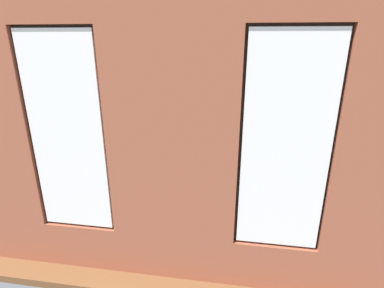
% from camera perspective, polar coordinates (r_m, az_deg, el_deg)
% --- Properties ---
extents(ground_plane, '(7.02, 5.79, 0.10)m').
position_cam_1_polar(ground_plane, '(6.08, 1.72, -7.53)').
color(ground_plane, brown).
extents(brick_wall_with_windows, '(6.42, 0.30, 3.31)m').
position_cam_1_polar(brick_wall_with_windows, '(3.13, -3.96, -0.79)').
color(brick_wall_with_windows, '#9E5138').
rests_on(brick_wall_with_windows, ground_plane).
extents(white_wall_right, '(0.10, 4.79, 3.31)m').
position_cam_1_polar(white_wall_right, '(6.52, -27.38, 8.05)').
color(white_wall_right, silver).
rests_on(white_wall_right, ground_plane).
extents(couch_by_window, '(1.77, 0.87, 0.80)m').
position_cam_1_polar(couch_by_window, '(4.33, -4.06, -13.98)').
color(couch_by_window, black).
rests_on(couch_by_window, ground_plane).
extents(couch_left, '(1.00, 1.77, 0.80)m').
position_cam_1_polar(couch_left, '(5.84, 26.64, -6.81)').
color(couch_left, black).
rests_on(couch_left, ground_plane).
extents(coffee_table, '(1.28, 0.73, 0.41)m').
position_cam_1_polar(coffee_table, '(5.75, -2.49, -4.72)').
color(coffee_table, olive).
rests_on(coffee_table, ground_plane).
extents(cup_ceramic, '(0.08, 0.08, 0.09)m').
position_cam_1_polar(cup_ceramic, '(5.59, -1.76, -4.31)').
color(cup_ceramic, '#33567F').
rests_on(cup_ceramic, coffee_table).
extents(candle_jar, '(0.08, 0.08, 0.10)m').
position_cam_1_polar(candle_jar, '(5.71, -2.51, -3.77)').
color(candle_jar, '#B7333D').
rests_on(candle_jar, coffee_table).
extents(remote_gray, '(0.17, 0.14, 0.02)m').
position_cam_1_polar(remote_gray, '(5.84, -3.87, -3.67)').
color(remote_gray, '#59595B').
rests_on(remote_gray, coffee_table).
extents(remote_silver, '(0.18, 0.10, 0.02)m').
position_cam_1_polar(remote_silver, '(5.71, -6.52, -4.30)').
color(remote_silver, '#B2B2B7').
rests_on(remote_silver, coffee_table).
extents(remote_black, '(0.16, 0.15, 0.02)m').
position_cam_1_polar(remote_black, '(5.78, 1.18, -3.86)').
color(remote_black, black).
rests_on(remote_black, coffee_table).
extents(media_console, '(1.22, 0.42, 0.49)m').
position_cam_1_polar(media_console, '(7.35, -20.31, -1.36)').
color(media_console, black).
rests_on(media_console, ground_plane).
extents(tv_flatscreen, '(1.04, 0.20, 0.75)m').
position_cam_1_polar(tv_flatscreen, '(7.17, -20.88, 3.29)').
color(tv_flatscreen, black).
rests_on(tv_flatscreen, media_console).
extents(papasan_chair, '(1.07, 1.07, 0.68)m').
position_cam_1_polar(papasan_chair, '(7.60, 3.37, 2.09)').
color(papasan_chair, olive).
rests_on(papasan_chair, ground_plane).
extents(potted_plant_near_tv, '(0.46, 0.46, 0.91)m').
position_cam_1_polar(potted_plant_near_tv, '(6.12, -20.85, -2.31)').
color(potted_plant_near_tv, '#47423D').
rests_on(potted_plant_near_tv, ground_plane).
extents(potted_plant_by_left_couch, '(0.44, 0.44, 0.67)m').
position_cam_1_polar(potted_plant_by_left_couch, '(6.85, 20.61, -1.08)').
color(potted_plant_by_left_couch, '#9E5638').
rests_on(potted_plant_by_left_couch, ground_plane).
extents(potted_plant_corner_near_left, '(0.91, 0.84, 1.05)m').
position_cam_1_polar(potted_plant_corner_near_left, '(7.82, 23.34, 2.16)').
color(potted_plant_corner_near_left, gray).
rests_on(potted_plant_corner_near_left, ground_plane).
extents(potted_plant_beside_window_right, '(0.96, 1.06, 1.39)m').
position_cam_1_polar(potted_plant_beside_window_right, '(4.71, -25.41, -7.45)').
color(potted_plant_beside_window_right, brown).
rests_on(potted_plant_beside_window_right, ground_plane).
extents(potted_plant_mid_room_small, '(0.29, 0.29, 0.52)m').
position_cam_1_polar(potted_plant_mid_room_small, '(6.43, 12.05, -2.52)').
color(potted_plant_mid_room_small, '#47423D').
rests_on(potted_plant_mid_room_small, ground_plane).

